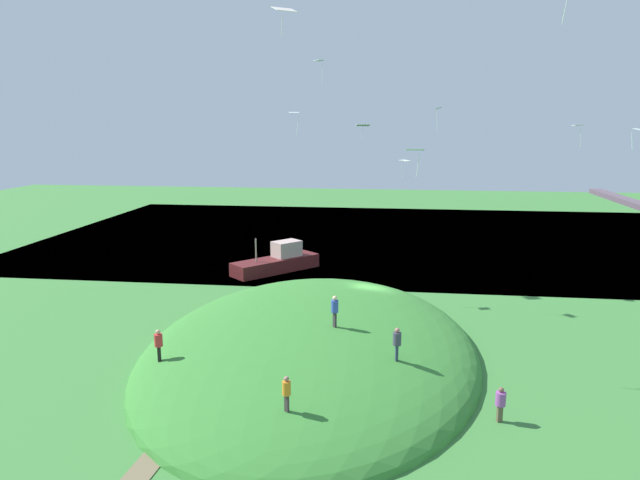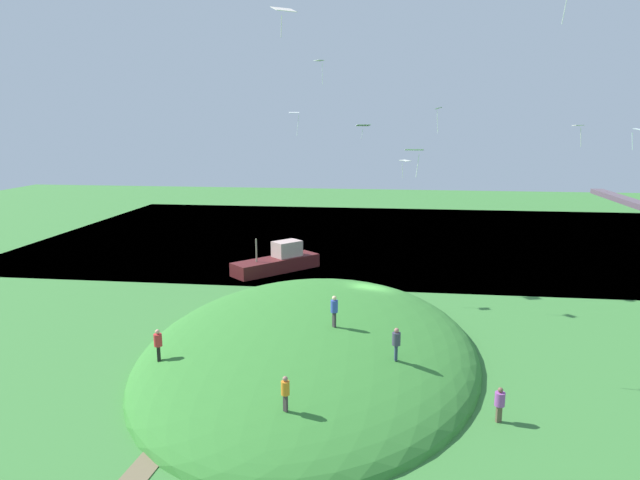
{
  "view_description": "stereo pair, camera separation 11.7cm",
  "coord_description": "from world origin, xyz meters",
  "px_view_note": "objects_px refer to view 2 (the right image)",
  "views": [
    {
      "loc": [
        41.13,
        1.27,
        13.57
      ],
      "look_at": [
        1.55,
        -3.67,
        5.44
      ],
      "focal_mm": 31.93,
      "sensor_mm": 36.0,
      "label": 1
    },
    {
      "loc": [
        41.12,
        1.39,
        13.57
      ],
      "look_at": [
        1.55,
        -3.67,
        5.44
      ],
      "focal_mm": 31.93,
      "sensor_mm": 36.0,
      "label": 2
    }
  ],
  "objects_px": {
    "kite_3": "(414,151)",
    "person_near_shore": "(334,307)",
    "person_walking_path": "(285,389)",
    "kite_8": "(320,62)",
    "person_with_child": "(396,340)",
    "kite_4": "(438,110)",
    "mooring_post": "(319,285)",
    "kite_5": "(638,131)",
    "person_watching_kites": "(500,401)",
    "kite_9": "(579,127)",
    "kite_0": "(284,10)",
    "kite_2": "(405,161)",
    "person_on_hilltop": "(158,341)",
    "kite_1": "(295,114)",
    "boat_on_lake": "(278,262)",
    "kite_6": "(363,126)"
  },
  "relations": [
    {
      "from": "kite_3",
      "to": "person_near_shore",
      "type": "bearing_deg",
      "value": -83.47
    },
    {
      "from": "person_walking_path",
      "to": "kite_8",
      "type": "distance_m",
      "value": 27.06
    },
    {
      "from": "person_with_child",
      "to": "person_near_shore",
      "type": "bearing_deg",
      "value": 35.49
    },
    {
      "from": "kite_4",
      "to": "mooring_post",
      "type": "xyz_separation_m",
      "value": [
        2.74,
        -9.4,
        -14.23
      ]
    },
    {
      "from": "kite_5",
      "to": "person_watching_kites",
      "type": "bearing_deg",
      "value": -39.19
    },
    {
      "from": "kite_5",
      "to": "kite_9",
      "type": "xyz_separation_m",
      "value": [
        -4.45,
        -2.03,
        0.18
      ]
    },
    {
      "from": "person_near_shore",
      "to": "kite_8",
      "type": "relative_size",
      "value": 1.01
    },
    {
      "from": "kite_0",
      "to": "kite_4",
      "type": "xyz_separation_m",
      "value": [
        -18.08,
        9.21,
        -4.53
      ]
    },
    {
      "from": "mooring_post",
      "to": "person_with_child",
      "type": "bearing_deg",
      "value": 19.3
    },
    {
      "from": "kite_4",
      "to": "kite_3",
      "type": "bearing_deg",
      "value": -8.14
    },
    {
      "from": "kite_3",
      "to": "kite_8",
      "type": "bearing_deg",
      "value": -152.33
    },
    {
      "from": "kite_2",
      "to": "kite_5",
      "type": "relative_size",
      "value": 1.19
    },
    {
      "from": "person_on_hilltop",
      "to": "kite_4",
      "type": "distance_m",
      "value": 28.95
    },
    {
      "from": "person_near_shore",
      "to": "kite_1",
      "type": "xyz_separation_m",
      "value": [
        -13.69,
        -4.55,
        10.94
      ]
    },
    {
      "from": "person_near_shore",
      "to": "person_walking_path",
      "type": "xyz_separation_m",
      "value": [
        8.67,
        -1.19,
        -0.84
      ]
    },
    {
      "from": "kite_9",
      "to": "kite_5",
      "type": "bearing_deg",
      "value": 24.49
    },
    {
      "from": "person_near_shore",
      "to": "kite_9",
      "type": "distance_m",
      "value": 20.95
    },
    {
      "from": "kite_3",
      "to": "kite_9",
      "type": "relative_size",
      "value": 1.05
    },
    {
      "from": "person_near_shore",
      "to": "mooring_post",
      "type": "distance_m",
      "value": 15.16
    },
    {
      "from": "mooring_post",
      "to": "kite_2",
      "type": "bearing_deg",
      "value": 110.58
    },
    {
      "from": "kite_0",
      "to": "kite_9",
      "type": "height_order",
      "value": "kite_0"
    },
    {
      "from": "person_near_shore",
      "to": "kite_0",
      "type": "bearing_deg",
      "value": 64.38
    },
    {
      "from": "person_with_child",
      "to": "kite_0",
      "type": "distance_m",
      "value": 17.61
    },
    {
      "from": "person_near_shore",
      "to": "kite_5",
      "type": "height_order",
      "value": "kite_5"
    },
    {
      "from": "kite_1",
      "to": "person_near_shore",
      "type": "bearing_deg",
      "value": 18.37
    },
    {
      "from": "boat_on_lake",
      "to": "kite_2",
      "type": "xyz_separation_m",
      "value": [
        3.24,
        11.47,
        9.66
      ]
    },
    {
      "from": "boat_on_lake",
      "to": "kite_8",
      "type": "bearing_deg",
      "value": -102.4
    },
    {
      "from": "mooring_post",
      "to": "kite_5",
      "type": "bearing_deg",
      "value": 66.08
    },
    {
      "from": "kite_3",
      "to": "kite_9",
      "type": "distance_m",
      "value": 14.8
    },
    {
      "from": "kite_6",
      "to": "person_walking_path",
      "type": "bearing_deg",
      "value": -4.0
    },
    {
      "from": "kite_1",
      "to": "kite_8",
      "type": "distance_m",
      "value": 4.29
    },
    {
      "from": "person_with_child",
      "to": "person_walking_path",
      "type": "bearing_deg",
      "value": 127.68
    },
    {
      "from": "kite_6",
      "to": "kite_9",
      "type": "distance_m",
      "value": 16.25
    },
    {
      "from": "kite_2",
      "to": "kite_6",
      "type": "relative_size",
      "value": 1.15
    },
    {
      "from": "boat_on_lake",
      "to": "mooring_post",
      "type": "height_order",
      "value": "boat_on_lake"
    },
    {
      "from": "kite_8",
      "to": "person_near_shore",
      "type": "bearing_deg",
      "value": 10.81
    },
    {
      "from": "boat_on_lake",
      "to": "person_near_shore",
      "type": "bearing_deg",
      "value": -117.15
    },
    {
      "from": "person_watching_kites",
      "to": "kite_5",
      "type": "xyz_separation_m",
      "value": [
        -11.24,
        9.17,
        12.13
      ]
    },
    {
      "from": "kite_3",
      "to": "mooring_post",
      "type": "height_order",
      "value": "kite_3"
    },
    {
      "from": "person_on_hilltop",
      "to": "person_watching_kites",
      "type": "distance_m",
      "value": 17.37
    },
    {
      "from": "person_near_shore",
      "to": "kite_8",
      "type": "height_order",
      "value": "kite_8"
    },
    {
      "from": "kite_1",
      "to": "kite_9",
      "type": "distance_m",
      "value": 20.29
    },
    {
      "from": "kite_2",
      "to": "kite_0",
      "type": "bearing_deg",
      "value": -20.35
    },
    {
      "from": "boat_on_lake",
      "to": "kite_5",
      "type": "distance_m",
      "value": 31.4
    },
    {
      "from": "kite_0",
      "to": "kite_5",
      "type": "relative_size",
      "value": 1.18
    },
    {
      "from": "person_on_hilltop",
      "to": "person_watching_kites",
      "type": "xyz_separation_m",
      "value": [
        1.9,
        17.22,
        -1.29
      ]
    },
    {
      "from": "kite_0",
      "to": "kite_8",
      "type": "height_order",
      "value": "kite_0"
    },
    {
      "from": "person_on_hilltop",
      "to": "mooring_post",
      "type": "height_order",
      "value": "person_on_hilltop"
    },
    {
      "from": "kite_0",
      "to": "kite_3",
      "type": "xyz_separation_m",
      "value": [
        -1.2,
        6.79,
        -7.04
      ]
    },
    {
      "from": "person_walking_path",
      "to": "kite_5",
      "type": "relative_size",
      "value": 1.26
    }
  ]
}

